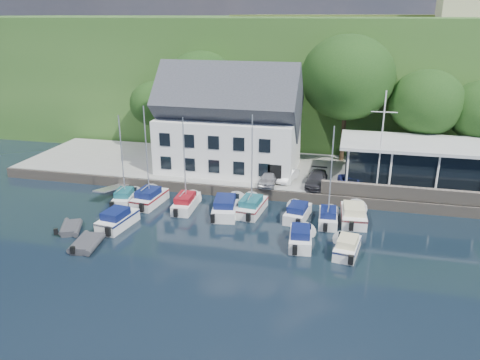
{
  "coord_description": "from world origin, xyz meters",
  "views": [
    {
      "loc": [
        5.08,
        -29.18,
        16.47
      ],
      "look_at": [
        -4.05,
        9.0,
        2.48
      ],
      "focal_mm": 35.0,
      "sensor_mm": 36.0,
      "label": 1
    }
  ],
  "objects_px": {
    "flagpole": "(381,143)",
    "boat_r1_2": "(184,162)",
    "harbor_building": "(229,128)",
    "car_blue": "(350,182)",
    "boat_r2_4": "(347,245)",
    "club_pavilion": "(410,163)",
    "car_dgrey": "(317,179)",
    "boat_r2_0": "(117,218)",
    "boat_r1_1": "(147,154)",
    "boat_r1_4": "(252,164)",
    "boat_r1_3": "(226,205)",
    "boat_r1_7": "(354,213)",
    "boat_r1_0": "(122,160)",
    "boat_r1_5": "(298,211)",
    "dinghy_1": "(87,242)",
    "car_silver": "(269,178)",
    "boat_r1_6": "(331,176)",
    "car_white": "(288,176)",
    "dinghy_0": "(71,227)",
    "boat_r2_3": "(301,236)"
  },
  "relations": [
    {
      "from": "flagpole",
      "to": "boat_r1_2",
      "type": "height_order",
      "value": "flagpole"
    },
    {
      "from": "car_white",
      "to": "boat_r2_4",
      "type": "height_order",
      "value": "car_white"
    },
    {
      "from": "flagpole",
      "to": "boat_r1_2",
      "type": "relative_size",
      "value": 1.08
    },
    {
      "from": "car_dgrey",
      "to": "boat_r1_2",
      "type": "xyz_separation_m",
      "value": [
        -11.0,
        -6.0,
        2.67
      ]
    },
    {
      "from": "club_pavilion",
      "to": "car_dgrey",
      "type": "distance_m",
      "value": 9.11
    },
    {
      "from": "boat_r2_0",
      "to": "club_pavilion",
      "type": "bearing_deg",
      "value": 37.4
    },
    {
      "from": "boat_r2_0",
      "to": "boat_r1_1",
      "type": "bearing_deg",
      "value": 90.99
    },
    {
      "from": "boat_r1_5",
      "to": "boat_r1_7",
      "type": "bearing_deg",
      "value": 14.3
    },
    {
      "from": "boat_r1_1",
      "to": "dinghy_0",
      "type": "height_order",
      "value": "boat_r1_1"
    },
    {
      "from": "boat_r1_1",
      "to": "dinghy_1",
      "type": "bearing_deg",
      "value": -92.14
    },
    {
      "from": "boat_r1_6",
      "to": "boat_r1_2",
      "type": "bearing_deg",
      "value": 176.32
    },
    {
      "from": "boat_r1_1",
      "to": "boat_r1_4",
      "type": "height_order",
      "value": "boat_r1_1"
    },
    {
      "from": "car_dgrey",
      "to": "boat_r1_1",
      "type": "xyz_separation_m",
      "value": [
        -14.58,
        -5.85,
        3.11
      ]
    },
    {
      "from": "boat_r1_5",
      "to": "boat_r1_4",
      "type": "bearing_deg",
      "value": -177.43
    },
    {
      "from": "car_silver",
      "to": "boat_r1_2",
      "type": "xyz_separation_m",
      "value": [
        -6.56,
        -5.2,
        2.66
      ]
    },
    {
      "from": "boat_r2_4",
      "to": "dinghy_1",
      "type": "height_order",
      "value": "boat_r2_4"
    },
    {
      "from": "club_pavilion",
      "to": "boat_r2_3",
      "type": "distance_m",
      "value": 16.18
    },
    {
      "from": "club_pavilion",
      "to": "boat_r1_4",
      "type": "distance_m",
      "value": 16.06
    },
    {
      "from": "car_silver",
      "to": "boat_r1_6",
      "type": "relative_size",
      "value": 0.47
    },
    {
      "from": "dinghy_1",
      "to": "boat_r1_4",
      "type": "bearing_deg",
      "value": 32.86
    },
    {
      "from": "harbor_building",
      "to": "car_white",
      "type": "bearing_deg",
      "value": -21.66
    },
    {
      "from": "club_pavilion",
      "to": "boat_r2_4",
      "type": "xyz_separation_m",
      "value": [
        -5.39,
        -13.97,
        -2.36
      ]
    },
    {
      "from": "car_blue",
      "to": "boat_r2_3",
      "type": "bearing_deg",
      "value": -119.65
    },
    {
      "from": "boat_r1_2",
      "to": "boat_r1_5",
      "type": "distance_m",
      "value": 10.59
    },
    {
      "from": "car_silver",
      "to": "boat_r1_2",
      "type": "distance_m",
      "value": 8.78
    },
    {
      "from": "boat_r1_0",
      "to": "boat_r2_0",
      "type": "xyz_separation_m",
      "value": [
        1.73,
        -4.88,
        -3.34
      ]
    },
    {
      "from": "car_dgrey",
      "to": "boat_r1_3",
      "type": "height_order",
      "value": "car_dgrey"
    },
    {
      "from": "boat_r1_5",
      "to": "boat_r1_6",
      "type": "xyz_separation_m",
      "value": [
        2.57,
        -0.31,
        3.41
      ]
    },
    {
      "from": "car_blue",
      "to": "boat_r1_3",
      "type": "relative_size",
      "value": 0.52
    },
    {
      "from": "dinghy_1",
      "to": "boat_r1_1",
      "type": "bearing_deg",
      "value": 74.47
    },
    {
      "from": "car_dgrey",
      "to": "boat_r1_1",
      "type": "height_order",
      "value": "boat_r1_1"
    },
    {
      "from": "car_silver",
      "to": "boat_r2_0",
      "type": "distance_m",
      "value": 14.76
    },
    {
      "from": "harbor_building",
      "to": "boat_r1_0",
      "type": "height_order",
      "value": "harbor_building"
    },
    {
      "from": "boat_r1_3",
      "to": "boat_r1_7",
      "type": "xyz_separation_m",
      "value": [
        10.85,
        0.83,
        0.01
      ]
    },
    {
      "from": "boat_r1_0",
      "to": "boat_r1_3",
      "type": "distance_m",
      "value": 10.17
    },
    {
      "from": "flagpole",
      "to": "boat_r1_3",
      "type": "distance_m",
      "value": 14.79
    },
    {
      "from": "car_dgrey",
      "to": "car_silver",
      "type": "bearing_deg",
      "value": -167.16
    },
    {
      "from": "car_dgrey",
      "to": "club_pavilion",
      "type": "bearing_deg",
      "value": 20.27
    },
    {
      "from": "car_silver",
      "to": "car_dgrey",
      "type": "xyz_separation_m",
      "value": [
        4.45,
        0.81,
        -0.01
      ]
    },
    {
      "from": "harbor_building",
      "to": "boat_r1_2",
      "type": "bearing_deg",
      "value": -99.71
    },
    {
      "from": "boat_r2_0",
      "to": "boat_r2_3",
      "type": "bearing_deg",
      "value": 8.66
    },
    {
      "from": "boat_r1_6",
      "to": "dinghy_0",
      "type": "bearing_deg",
      "value": -165.4
    },
    {
      "from": "car_dgrey",
      "to": "boat_r1_2",
      "type": "bearing_deg",
      "value": -148.8
    },
    {
      "from": "boat_r1_6",
      "to": "boat_r2_3",
      "type": "height_order",
      "value": "boat_r1_6"
    },
    {
      "from": "car_blue",
      "to": "dinghy_1",
      "type": "bearing_deg",
      "value": -154.0
    },
    {
      "from": "boat_r1_5",
      "to": "car_white",
      "type": "bearing_deg",
      "value": 112.85
    },
    {
      "from": "boat_r1_2",
      "to": "boat_r1_3",
      "type": "xyz_separation_m",
      "value": [
        3.71,
        -0.18,
        -3.55
      ]
    },
    {
      "from": "car_blue",
      "to": "boat_r2_4",
      "type": "relative_size",
      "value": 0.72
    },
    {
      "from": "boat_r2_0",
      "to": "boat_r2_3",
      "type": "xyz_separation_m",
      "value": [
        14.89,
        0.31,
        -0.04
      ]
    },
    {
      "from": "car_blue",
      "to": "boat_r1_4",
      "type": "relative_size",
      "value": 0.4
    }
  ]
}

